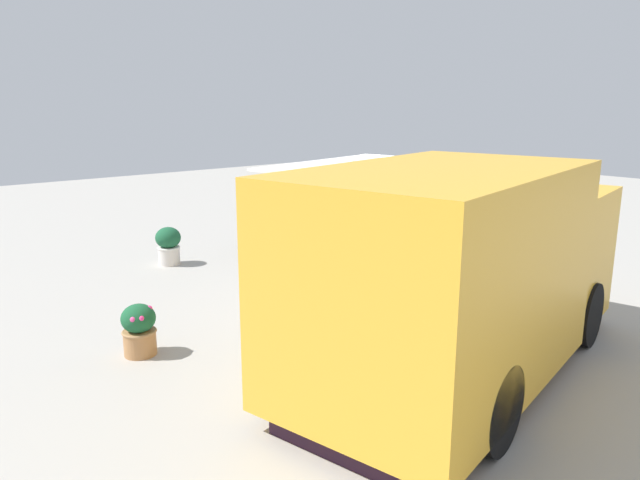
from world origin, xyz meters
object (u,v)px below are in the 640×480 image
at_px(food_truck, 463,275).
at_px(planter_flowering_near, 169,245).
at_px(person_customer, 498,239).
at_px(planter_flowering_far, 139,329).
at_px(trash_bin, 260,232).

distance_m(food_truck, planter_flowering_near, 6.79).
relative_size(person_customer, planter_flowering_near, 1.09).
xyz_separation_m(food_truck, person_customer, (-2.94, 5.32, -0.89)).
height_order(person_customer, planter_flowering_far, person_customer).
bearing_deg(planter_flowering_near, trash_bin, 72.92).
relative_size(planter_flowering_far, trash_bin, 0.67).
xyz_separation_m(food_truck, planter_flowering_near, (-6.73, -0.44, -0.80)).
height_order(planter_flowering_near, trash_bin, trash_bin).
height_order(planter_flowering_far, trash_bin, trash_bin).
bearing_deg(planter_flowering_near, food_truck, 3.71).
height_order(planter_flowering_near, planter_flowering_far, planter_flowering_near).
xyz_separation_m(planter_flowering_near, trash_bin, (0.56, 1.82, 0.10)).
bearing_deg(trash_bin, planter_flowering_far, -51.87).
bearing_deg(planter_flowering_far, food_truck, 42.56).
bearing_deg(planter_flowering_far, person_customer, 89.92).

